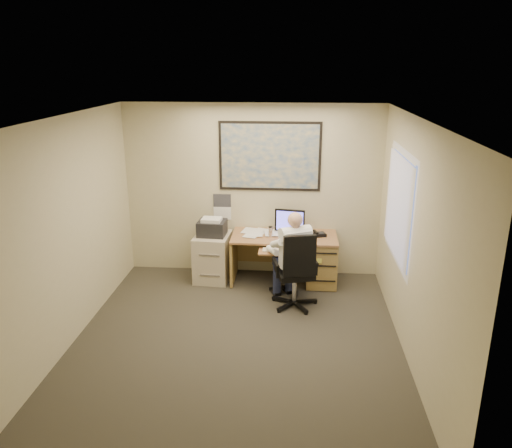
# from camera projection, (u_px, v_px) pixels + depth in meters

# --- Properties ---
(room_shell) EXTENTS (4.00, 4.50, 2.70)m
(room_shell) POSITION_uv_depth(u_px,v_px,m) (235.00, 239.00, 5.67)
(room_shell) COLOR #333027
(room_shell) RESTS_ON ground
(desk) EXTENTS (1.60, 0.97, 1.12)m
(desk) POSITION_uv_depth(u_px,v_px,m) (306.00, 255.00, 7.69)
(desk) COLOR #A37146
(desk) RESTS_ON ground
(world_map) EXTENTS (1.56, 0.03, 1.06)m
(world_map) POSITION_uv_depth(u_px,v_px,m) (270.00, 156.00, 7.59)
(world_map) COLOR #1E4C93
(world_map) RESTS_ON room_shell
(wall_calendar) EXTENTS (0.28, 0.01, 0.42)m
(wall_calendar) POSITION_uv_depth(u_px,v_px,m) (222.00, 207.00, 7.91)
(wall_calendar) COLOR white
(wall_calendar) RESTS_ON room_shell
(window_blinds) EXTENTS (0.06, 1.40, 1.30)m
(window_blinds) POSITION_uv_depth(u_px,v_px,m) (399.00, 207.00, 6.22)
(window_blinds) COLOR #EFE7CE
(window_blinds) RESTS_ON room_shell
(filing_cabinet) EXTENTS (0.56, 0.66, 1.01)m
(filing_cabinet) POSITION_uv_depth(u_px,v_px,m) (213.00, 253.00, 7.78)
(filing_cabinet) COLOR beige
(filing_cabinet) RESTS_ON ground
(office_chair) EXTENTS (0.81, 0.81, 1.12)m
(office_chair) POSITION_uv_depth(u_px,v_px,m) (293.00, 285.00, 6.90)
(office_chair) COLOR black
(office_chair) RESTS_ON ground
(person) EXTENTS (0.84, 0.95, 1.36)m
(person) POSITION_uv_depth(u_px,v_px,m) (295.00, 260.00, 6.87)
(person) COLOR white
(person) RESTS_ON office_chair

